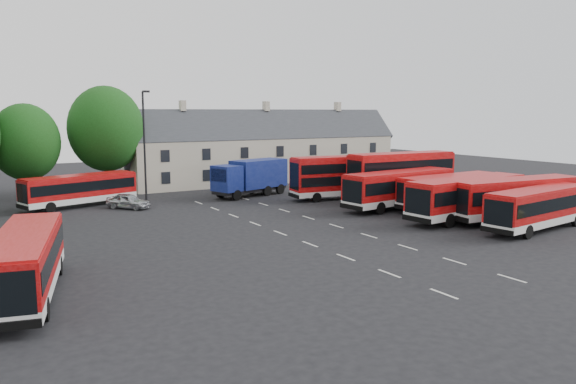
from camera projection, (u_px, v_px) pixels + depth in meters
name	position (u px, v px, depth m)	size (l,w,h in m)	color
ground	(294.00, 238.00, 39.13)	(140.00, 140.00, 0.00)	black
lane_markings	(309.00, 229.00, 42.09)	(5.15, 33.80, 0.01)	beige
terrace_houses	(266.00, 151.00, 71.20)	(35.70, 7.13, 10.06)	beige
bus_row_a	(539.00, 205.00, 41.71)	(11.24, 3.91, 3.11)	silver
bus_row_b	(516.00, 196.00, 45.15)	(12.41, 3.99, 3.45)	silver
bus_row_c	(467.00, 195.00, 45.69)	(12.40, 4.00, 3.44)	silver
bus_row_d	(450.00, 189.00, 50.55)	(11.14, 3.09, 3.12)	silver
bus_row_e	(400.00, 186.00, 51.22)	(12.24, 4.11, 3.40)	silver
bus_dd_south	(402.00, 173.00, 55.80)	(11.64, 3.02, 4.74)	silver
bus_dd_north	(342.00, 175.00, 56.73)	(10.75, 3.70, 4.32)	silver
bus_west	(25.00, 259.00, 26.43)	(4.94, 11.37, 3.13)	silver
bus_north	(80.00, 188.00, 52.00)	(10.74, 5.40, 2.97)	silver
box_truck	(251.00, 176.00, 58.62)	(8.97, 4.98, 3.75)	black
silver_car	(128.00, 201.00, 51.08)	(1.65, 4.09, 1.39)	#AFB1B7
lamppost	(145.00, 145.00, 51.90)	(0.74, 0.32, 10.70)	black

